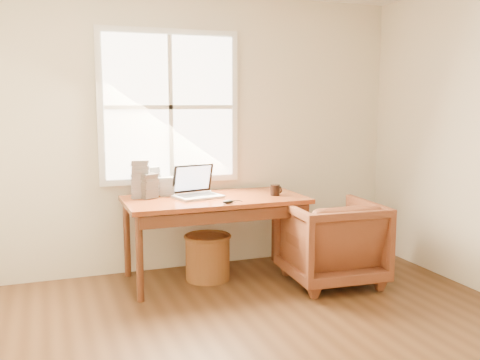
{
  "coord_description": "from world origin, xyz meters",
  "views": [
    {
      "loc": [
        -1.42,
        -2.7,
        1.59
      ],
      "look_at": [
        0.19,
        1.65,
        0.92
      ],
      "focal_mm": 40.0,
      "sensor_mm": 36.0,
      "label": 1
    }
  ],
  "objects_px": {
    "wicker_stool": "(208,258)",
    "armchair": "(331,242)",
    "desk": "(215,200)",
    "coffee_mug": "(275,190)",
    "laptop": "(198,180)",
    "cd_stack_a": "(151,181)"
  },
  "relations": [
    {
      "from": "wicker_stool",
      "to": "armchair",
      "type": "bearing_deg",
      "value": -24.32
    },
    {
      "from": "desk",
      "to": "wicker_stool",
      "type": "relative_size",
      "value": 4.01
    },
    {
      "from": "armchair",
      "to": "coffee_mug",
      "type": "bearing_deg",
      "value": -40.91
    },
    {
      "from": "armchair",
      "to": "coffee_mug",
      "type": "distance_m",
      "value": 0.68
    },
    {
      "from": "armchair",
      "to": "laptop",
      "type": "bearing_deg",
      "value": -20.92
    },
    {
      "from": "cd_stack_a",
      "to": "laptop",
      "type": "bearing_deg",
      "value": -40.18
    },
    {
      "from": "desk",
      "to": "wicker_stool",
      "type": "distance_m",
      "value": 0.54
    },
    {
      "from": "desk",
      "to": "coffee_mug",
      "type": "distance_m",
      "value": 0.56
    },
    {
      "from": "desk",
      "to": "armchair",
      "type": "bearing_deg",
      "value": -25.92
    },
    {
      "from": "desk",
      "to": "laptop",
      "type": "bearing_deg",
      "value": 166.29
    },
    {
      "from": "desk",
      "to": "coffee_mug",
      "type": "xyz_separation_m",
      "value": [
        0.55,
        -0.08,
        0.07
      ]
    },
    {
      "from": "armchair",
      "to": "coffee_mug",
      "type": "relative_size",
      "value": 8.24
    },
    {
      "from": "laptop",
      "to": "cd_stack_a",
      "type": "bearing_deg",
      "value": 126.39
    },
    {
      "from": "armchair",
      "to": "wicker_stool",
      "type": "xyz_separation_m",
      "value": [
        -1.0,
        0.45,
        -0.17
      ]
    },
    {
      "from": "wicker_stool",
      "to": "laptop",
      "type": "xyz_separation_m",
      "value": [
        -0.07,
        0.04,
        0.71
      ]
    },
    {
      "from": "wicker_stool",
      "to": "cd_stack_a",
      "type": "distance_m",
      "value": 0.88
    },
    {
      "from": "desk",
      "to": "coffee_mug",
      "type": "relative_size",
      "value": 16.17
    },
    {
      "from": "armchair",
      "to": "laptop",
      "type": "height_order",
      "value": "laptop"
    },
    {
      "from": "coffee_mug",
      "to": "desk",
      "type": "bearing_deg",
      "value": 175.87
    },
    {
      "from": "wicker_stool",
      "to": "cd_stack_a",
      "type": "xyz_separation_m",
      "value": [
        -0.43,
        0.34,
        0.68
      ]
    },
    {
      "from": "coffee_mug",
      "to": "cd_stack_a",
      "type": "bearing_deg",
      "value": 162.59
    },
    {
      "from": "armchair",
      "to": "cd_stack_a",
      "type": "xyz_separation_m",
      "value": [
        -1.44,
        0.79,
        0.51
      ]
    }
  ]
}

